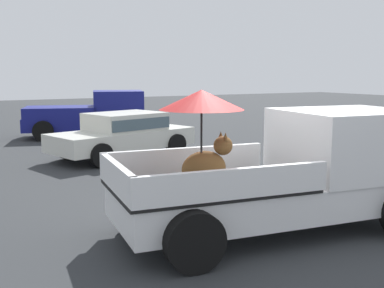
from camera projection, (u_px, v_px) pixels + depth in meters
name	position (u px, v px, depth m)	size (l,w,h in m)	color
ground_plane	(272.00, 231.00, 7.55)	(80.00, 80.00, 0.00)	#2D3033
pickup_truck_main	(297.00, 170.00, 7.55)	(5.25, 2.78, 2.27)	black
pickup_truck_red	(93.00, 115.00, 18.54)	(5.12, 3.26, 1.80)	black
parked_sedan_near	(124.00, 132.00, 14.03)	(4.61, 2.82, 1.33)	black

